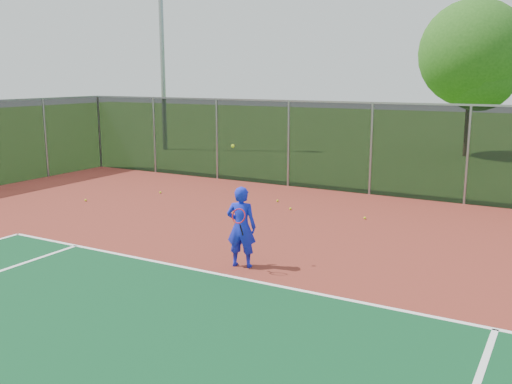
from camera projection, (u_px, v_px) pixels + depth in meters
court_apron at (350, 327)px, 8.89m from camera, size 30.00×20.00×0.02m
fence_back at (468, 154)px, 17.12m from camera, size 30.00×0.06×3.03m
tennis_player at (241, 227)px, 11.56m from camera, size 0.69×0.68×2.49m
practice_ball_0 at (290, 209)px, 16.65m from camera, size 0.07×0.07×0.07m
practice_ball_1 at (277, 201)px, 17.71m from camera, size 0.07×0.07×0.07m
practice_ball_2 at (160, 192)px, 18.99m from camera, size 0.07×0.07×0.07m
practice_ball_4 at (365, 218)px, 15.57m from camera, size 0.07×0.07×0.07m
practice_ball_7 at (86, 200)px, 17.79m from camera, size 0.07×0.07×0.07m
floodlight_nw at (161, 21)px, 29.22m from camera, size 0.90×0.40×11.70m
tree_back_left at (475, 58)px, 26.95m from camera, size 5.08×5.08×7.45m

